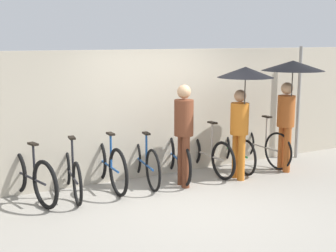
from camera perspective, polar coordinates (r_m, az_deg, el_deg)
The scene contains 14 objects.
ground_plane at distance 7.19m, azimuth 3.98°, elevation -9.35°, with size 30.00×30.00×0.00m, color gray.
back_wall at distance 8.36m, azimuth -2.12°, elevation 1.54°, with size 12.55×0.12×2.27m.
parked_bicycle_0 at distance 7.48m, azimuth -16.53°, elevation -5.91°, with size 0.58×1.69×1.00m.
parked_bicycle_1 at distance 7.61m, azimuth -11.72°, elevation -5.60°, with size 0.44×1.71×1.03m.
parked_bicycle_2 at distance 7.85m, azimuth -7.37°, elevation -4.63°, with size 0.44×1.75×1.02m.
parked_bicycle_3 at distance 8.08m, azimuth -3.05°, elevation -4.30°, with size 0.44×1.73×1.08m.
parked_bicycle_4 at distance 8.35m, azimuth 0.98°, elevation -3.75°, with size 0.55×1.70×1.01m.
parked_bicycle_5 at distance 8.68m, azimuth 4.63°, elevation -3.31°, with size 0.44×1.75×1.10m.
parked_bicycle_6 at distance 9.05m, azimuth 8.03°, elevation -2.89°, with size 0.46×1.69×1.05m.
parked_bicycle_7 at distance 9.45m, azimuth 11.06°, elevation -2.23°, with size 0.44×1.76×0.99m.
pedestrian_leading at distance 7.71m, azimuth 1.94°, elevation -0.18°, with size 0.32×0.32×1.71m.
pedestrian_center at distance 8.06m, azimuth 9.15°, elevation 4.03°, with size 0.95×0.95×1.99m.
pedestrian_trailing at distance 8.73m, azimuth 14.73°, elevation 5.14°, with size 1.11×1.11×2.07m.
awning_pole at distance 9.96m, azimuth 15.62°, elevation 2.72°, with size 0.07×0.07×2.30m.
Camera 1 is at (-3.60, -5.72, 2.45)m, focal length 50.00 mm.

